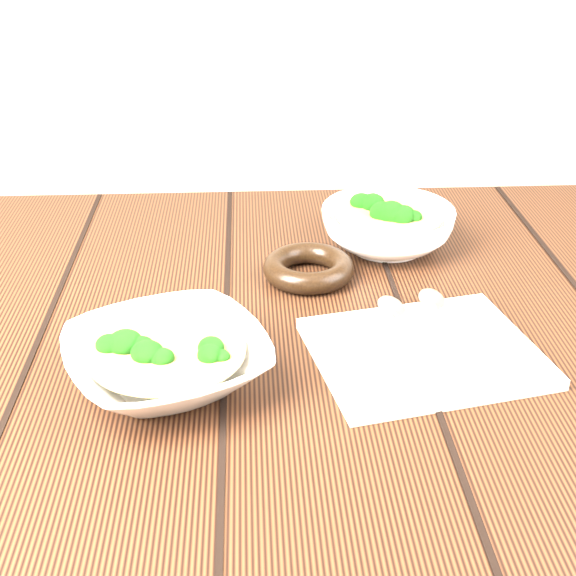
{
  "coord_description": "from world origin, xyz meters",
  "views": [
    {
      "loc": [
        0.01,
        -0.77,
        1.2
      ],
      "look_at": [
        0.05,
        -0.02,
        0.8
      ],
      "focal_mm": 50.0,
      "sensor_mm": 36.0,
      "label": 1
    }
  ],
  "objects_px": {
    "soup_bowl_back": "(387,227)",
    "trivet": "(309,268)",
    "table": "(247,408)",
    "napkin": "(424,353)",
    "soup_bowl_front": "(167,360)"
  },
  "relations": [
    {
      "from": "soup_bowl_back",
      "to": "trivet",
      "type": "xyz_separation_m",
      "value": [
        -0.11,
        -0.08,
        -0.02
      ]
    },
    {
      "from": "table",
      "to": "napkin",
      "type": "height_order",
      "value": "napkin"
    },
    {
      "from": "soup_bowl_front",
      "to": "trivet",
      "type": "distance_m",
      "value": 0.26
    },
    {
      "from": "napkin",
      "to": "soup_bowl_back",
      "type": "bearing_deg",
      "value": 77.08
    },
    {
      "from": "trivet",
      "to": "soup_bowl_back",
      "type": "bearing_deg",
      "value": 37.28
    },
    {
      "from": "soup_bowl_front",
      "to": "napkin",
      "type": "height_order",
      "value": "soup_bowl_front"
    },
    {
      "from": "soup_bowl_back",
      "to": "trivet",
      "type": "relative_size",
      "value": 2.0
    },
    {
      "from": "soup_bowl_front",
      "to": "soup_bowl_back",
      "type": "relative_size",
      "value": 1.12
    },
    {
      "from": "table",
      "to": "soup_bowl_back",
      "type": "bearing_deg",
      "value": 44.3
    },
    {
      "from": "soup_bowl_back",
      "to": "napkin",
      "type": "relative_size",
      "value": 1.01
    },
    {
      "from": "soup_bowl_back",
      "to": "trivet",
      "type": "distance_m",
      "value": 0.14
    },
    {
      "from": "soup_bowl_front",
      "to": "napkin",
      "type": "relative_size",
      "value": 1.13
    },
    {
      "from": "soup_bowl_front",
      "to": "napkin",
      "type": "bearing_deg",
      "value": 6.37
    },
    {
      "from": "napkin",
      "to": "trivet",
      "type": "bearing_deg",
      "value": 107.66
    },
    {
      "from": "soup_bowl_back",
      "to": "napkin",
      "type": "xyz_separation_m",
      "value": [
        -0.0,
        -0.27,
        -0.02
      ]
    }
  ]
}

